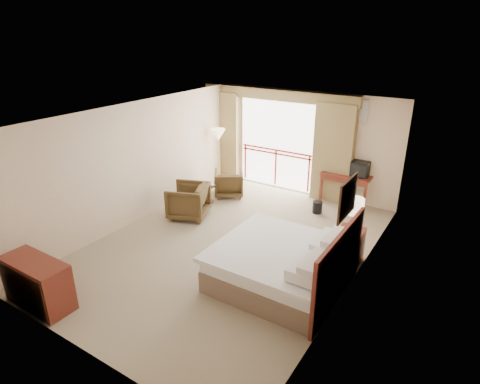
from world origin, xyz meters
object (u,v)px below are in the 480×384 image
Objects in this scene: nightstand at (349,246)px; armchair_far at (229,195)px; desk at (347,180)px; table_lamp at (354,206)px; side_table at (207,190)px; dresser at (37,283)px; tv at (360,169)px; wastebasket at (317,207)px; armchair_near at (189,216)px; bed at (283,265)px; floor_lamp at (218,137)px.

armchair_far is (-3.74, 1.50, -0.33)m from nightstand.
nightstand is 0.55× the size of desk.
side_table is at bearing 168.96° from table_lamp.
dresser reaches higher than armchair_far.
table_lamp is 2.88m from desk.
tv reaches higher than wastebasket.
wastebasket is 2.77m from side_table.
armchair_near is at bearing 86.22° from dresser.
bed reaches higher than dresser.
tv is 3.85m from floor_lamp.
nightstand is 2.81m from tv.
table_lamp is 4.18m from armchair_far.
bed is 1.77× the size of dresser.
tv is at bearing -14.08° from desk.
tv is at bearing 104.44° from table_lamp.
nightstand is at bearing -52.58° from wastebasket.
side_table is at bearing 87.57° from dresser.
bed is at bearing -106.68° from tv.
desk is 0.47m from tv.
tv is 3.80m from side_table.
wastebasket is 3.09m from armchair_near.
desk is 4.19× the size of wastebasket.
table_lamp is at bearing 88.74° from nightstand.
armchair_near is at bearing 53.37° from armchair_far.
bed is at bearing 103.06° from armchair_far.
wastebasket is 0.18× the size of floor_lamp.
desk reaches higher than side_table.
floor_lamp is at bearing -71.67° from armchair_far.
armchair_near is at bearing -138.47° from desk.
wastebasket is at bearing 62.17° from dresser.
floor_lamp is at bearing 173.17° from tv.
side_table reaches higher than armchair_near.
armchair_near is 3.84m from dresser.
table_lamp reaches higher than dresser.
armchair_near is at bearing -179.95° from nightstand.
bed is 7.34× the size of wastebasket.
tv is 7.27m from dresser.
desk is 3.09m from armchair_far.
dresser is at bearing -115.82° from desk.
table_lamp is at bearing 71.28° from armchair_near.
desk is 1.13m from wastebasket.
side_table is 0.40× the size of dresser.
dresser reaches higher than armchair_near.
side_table is at bearing -67.39° from floor_lamp.
nightstand is 4.05m from armchair_far.
table_lamp is 2.69m from tv.
table_lamp is at bearing -51.77° from wastebasket.
desk is (-0.24, 4.00, 0.24)m from bed.
armchair_far is 0.47× the size of floor_lamp.
desk is at bearing 110.03° from table_lamp.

